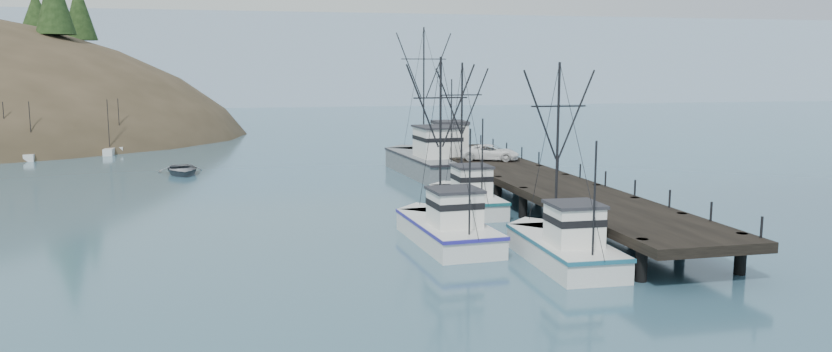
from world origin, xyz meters
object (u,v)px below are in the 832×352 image
Objects in this scene: pickup_truck at (491,152)px; trawler_near at (562,246)px; trawler_far at (465,198)px; pier_shed at (450,135)px; trawler_mid at (446,228)px; motorboat at (182,174)px; pier at (532,180)px; work_vessel at (429,161)px.

trawler_near is at bearing -166.38° from pickup_truck.
trawler_far is 19.21m from pier_shed.
pickup_truck is (1.39, -7.91, -0.76)m from pier_shed.
trawler_far is 12.13m from pickup_truck.
trawler_mid is 1.03× the size of trawler_far.
trawler_near reaches higher than motorboat.
pickup_truck is at bearing -80.06° from pier_shed.
trawler_near is 33.22m from pier_shed.
pier is 5.85m from trawler_far.
trawler_near is 1.84× the size of motorboat.
pickup_truck is 0.84× the size of motorboat.
trawler_near is 7.19m from trawler_mid.
trawler_far is (-0.80, 14.36, 0.00)m from trawler_near.
pickup_truck is at bearing 63.05° from trawler_far.
pier is at bearing -76.58° from work_vessel.
pier_shed reaches higher than motorboat.
work_vessel is 3.36m from pier_shed.
trawler_far is at bearing -57.65° from motorboat.
trawler_near is at bearing -106.53° from pier.
trawler_mid is 1.90× the size of motorboat.
pier is at bearing 73.47° from trawler_near.
trawler_near is 3.24× the size of pier_shed.
trawler_mid is at bearing -113.25° from trawler_far.
work_vessel is at bearing 88.26° from trawler_near.
pier_shed is at bearing 84.38° from trawler_near.
trawler_mid is 35.48m from motorboat.
motorboat is (-24.56, 3.86, -3.42)m from pier_shed.
trawler_far is 2.19× the size of pickup_truck.
pickup_truck reaches higher than motorboat.
trawler_far reaches higher than pickup_truck.
pier_shed is 0.67× the size of pickup_truck.
pier is 17.12m from pier_shed.
pier_shed is (4.05, 18.60, 2.60)m from trawler_far.
work_vessel is at bearing 84.22° from trawler_far.
trawler_mid is 21.67m from pickup_truck.
pier is 4.24× the size of trawler_near.
trawler_mid reaches higher than trawler_far.
trawler_mid is at bearing -105.95° from pier_shed.
pier is 9.11m from pickup_truck.
motorboat is (-16.71, 31.29, -0.82)m from trawler_mid.
trawler_far is 1.85× the size of motorboat.
pier_shed is (3.25, 32.96, 2.60)m from trawler_near.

